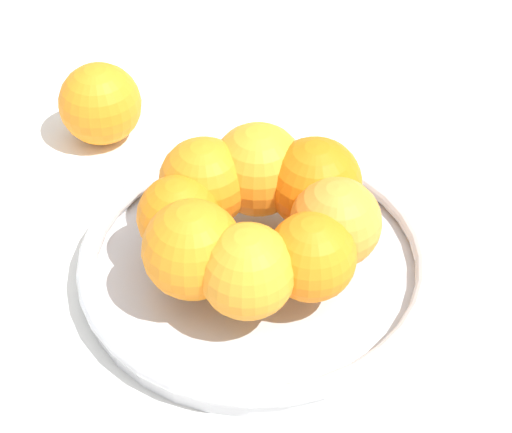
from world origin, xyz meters
TOP-DOWN VIEW (x-y plane):
  - ground_plane at (0.00, 0.00)m, footprint 4.00×4.00m
  - fruit_bowl at (0.00, 0.00)m, footprint 0.30×0.30m
  - orange_pile at (0.00, 0.00)m, footprint 0.20×0.19m
  - stray_orange at (-0.12, 0.22)m, footprint 0.08×0.08m

SIDE VIEW (x-z plane):
  - ground_plane at x=0.00m, z-range 0.00..0.00m
  - fruit_bowl at x=0.00m, z-range 0.00..0.03m
  - stray_orange at x=-0.12m, z-range 0.00..0.08m
  - orange_pile at x=0.00m, z-range 0.03..0.11m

